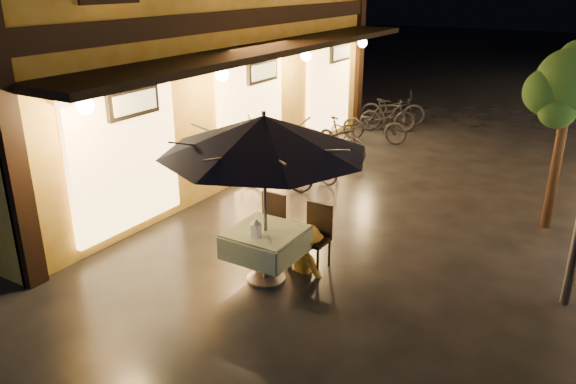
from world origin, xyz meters
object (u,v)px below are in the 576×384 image
Objects in this scene: cafe_table at (266,243)px; bicycle_0 at (276,170)px; table_lantern at (256,227)px; person_orange at (266,217)px; person_yellow at (306,227)px; patio_umbrella at (264,135)px.

bicycle_0 reaches higher than cafe_table.
person_orange reaches higher than table_lantern.
person_yellow is (0.33, 0.56, 0.11)m from cafe_table.
table_lantern is at bearing -90.00° from cafe_table.
bicycle_0 is at bearing 120.37° from cafe_table.
table_lantern is at bearing -90.00° from patio_umbrella.
cafe_table is 1.56m from patio_umbrella.
person_orange is at bearing 122.59° from patio_umbrella.
patio_umbrella is 1.57m from person_orange.
cafe_table is 0.66m from person_yellow.
table_lantern is 0.89m from person_yellow.
person_yellow is at bearing 59.53° from cafe_table.
patio_umbrella is at bearing 141.09° from person_orange.
table_lantern is at bearing -165.70° from bicycle_0.
cafe_table is 0.72× the size of person_yellow.
cafe_table is 0.40m from table_lantern.
bicycle_0 is (-1.51, 2.63, -0.30)m from person_orange.
patio_umbrella is (-0.00, -0.00, 1.56)m from cafe_table.
bicycle_0 is (-2.18, 2.59, -0.28)m from person_yellow.
patio_umbrella is at bearing 90.00° from table_lantern.
bicycle_0 is at bearing -36.11° from person_yellow.
patio_umbrella is 4.04m from bicycle_0.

